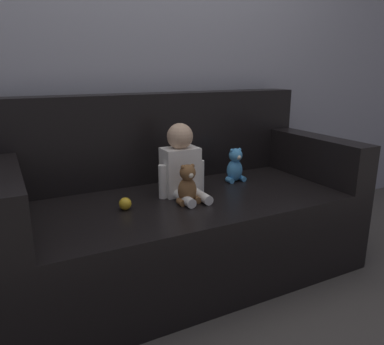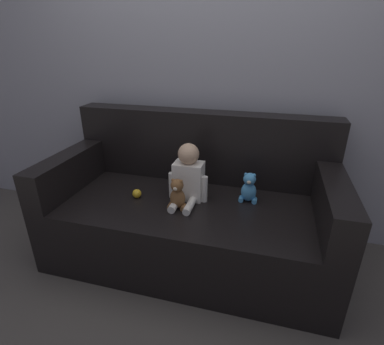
{
  "view_description": "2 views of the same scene",
  "coord_description": "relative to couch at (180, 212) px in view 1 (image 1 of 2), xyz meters",
  "views": [
    {
      "loc": [
        -0.88,
        -1.79,
        1.17
      ],
      "look_at": [
        -0.03,
        -0.14,
        0.65
      ],
      "focal_mm": 35.0,
      "sensor_mm": 36.0,
      "label": 1
    },
    {
      "loc": [
        0.5,
        -1.76,
        1.5
      ],
      "look_at": [
        0.04,
        -0.09,
        0.73
      ],
      "focal_mm": 28.0,
      "sensor_mm": 36.0,
      "label": 2
    }
  ],
  "objects": [
    {
      "name": "plush_toy_side",
      "position": [
        0.4,
        0.03,
        0.23
      ],
      "size": [
        0.12,
        0.1,
        0.21
      ],
      "color": "#4C9EDB",
      "rests_on": "couch"
    },
    {
      "name": "teddy_bear_brown",
      "position": [
        -0.05,
        -0.19,
        0.23
      ],
      "size": [
        0.12,
        0.1,
        0.21
      ],
      "color": "brown",
      "rests_on": "couch"
    },
    {
      "name": "wall_back",
      "position": [
        0.0,
        0.49,
        0.95
      ],
      "size": [
        8.0,
        0.05,
        2.6
      ],
      "color": "#93939E",
      "rests_on": "ground_plane"
    },
    {
      "name": "ground_plane",
      "position": [
        0.0,
        -0.06,
        -0.35
      ],
      "size": [
        12.0,
        12.0,
        0.0
      ],
      "primitive_type": "plane",
      "color": "#4C4742"
    },
    {
      "name": "person_baby",
      "position": [
        -0.01,
        -0.04,
        0.3
      ],
      "size": [
        0.28,
        0.31,
        0.4
      ],
      "color": "white",
      "rests_on": "couch"
    },
    {
      "name": "toy_ball",
      "position": [
        -0.37,
        -0.13,
        0.16
      ],
      "size": [
        0.06,
        0.06,
        0.06
      ],
      "color": "gold",
      "rests_on": "couch"
    },
    {
      "name": "couch",
      "position": [
        0.0,
        0.0,
        0.0
      ],
      "size": [
        1.97,
        0.93,
        1.02
      ],
      "color": "black",
      "rests_on": "ground_plane"
    }
  ]
}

